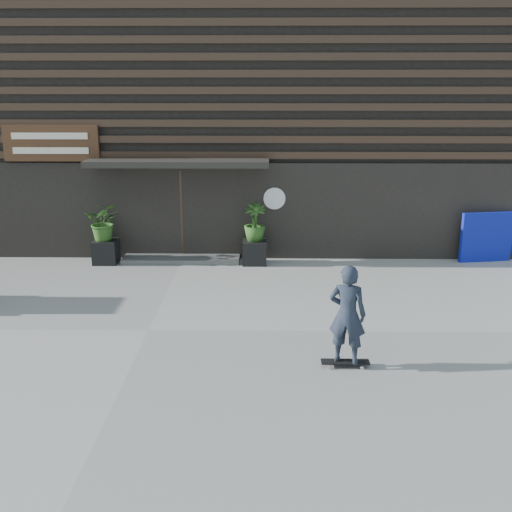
{
  "coord_description": "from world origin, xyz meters",
  "views": [
    {
      "loc": [
        2.16,
        -10.33,
        4.37
      ],
      "look_at": [
        1.98,
        1.22,
        1.1
      ],
      "focal_mm": 42.2,
      "sensor_mm": 36.0,
      "label": 1
    }
  ],
  "objects_px": {
    "planter_pot_left": "(106,252)",
    "skateboarder": "(347,315)",
    "planter_pot_right": "(255,252)",
    "blue_tarp": "(486,237)"
  },
  "relations": [
    {
      "from": "planter_pot_left",
      "to": "skateboarder",
      "type": "height_order",
      "value": "skateboarder"
    },
    {
      "from": "planter_pot_left",
      "to": "planter_pot_right",
      "type": "xyz_separation_m",
      "value": [
        3.8,
        0.0,
        0.0
      ]
    },
    {
      "from": "skateboarder",
      "to": "blue_tarp",
      "type": "bearing_deg",
      "value": 54.57
    },
    {
      "from": "planter_pot_left",
      "to": "blue_tarp",
      "type": "xyz_separation_m",
      "value": [
        9.74,
        0.3,
        0.34
      ]
    },
    {
      "from": "planter_pot_left",
      "to": "skateboarder",
      "type": "relative_size",
      "value": 0.35
    },
    {
      "from": "blue_tarp",
      "to": "skateboarder",
      "type": "relative_size",
      "value": 0.8
    },
    {
      "from": "planter_pot_left",
      "to": "planter_pot_right",
      "type": "bearing_deg",
      "value": 0.0
    },
    {
      "from": "planter_pot_left",
      "to": "skateboarder",
      "type": "distance_m",
      "value": 7.96
    },
    {
      "from": "blue_tarp",
      "to": "planter_pot_right",
      "type": "bearing_deg",
      "value": 173.51
    },
    {
      "from": "blue_tarp",
      "to": "skateboarder",
      "type": "bearing_deg",
      "value": -134.82
    }
  ]
}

